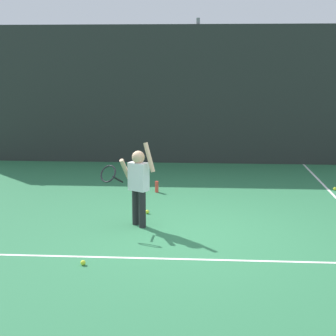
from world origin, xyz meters
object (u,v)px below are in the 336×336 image
Objects in this scene: tennis_ball_0 at (83,263)px; tennis_ball_3 at (148,185)px; tennis_ball_1 at (147,212)px; water_bottle at (157,187)px; tennis_player at (137,181)px; tennis_ball_2 at (335,189)px.

tennis_ball_0 is 1.00× the size of tennis_ball_3.
tennis_ball_0 and tennis_ball_1 have the same top height.
tennis_ball_0 is (-0.63, -3.69, -0.08)m from water_bottle.
tennis_player reaches higher than tennis_ball_2.
tennis_player reaches higher than tennis_ball_1.
water_bottle is 1.44m from tennis_ball_1.
tennis_ball_0 is at bearing -104.68° from tennis_ball_1.
tennis_ball_2 is (3.60, 1.80, 0.00)m from tennis_ball_1.
tennis_ball_0 and tennis_ball_2 have the same top height.
water_bottle is (0.12, 2.09, -0.62)m from tennis_player.
tennis_player is at bearing -87.82° from tennis_ball_3.
tennis_player is 20.46× the size of tennis_ball_1.
tennis_player is 6.14× the size of water_bottle.
water_bottle is 3.33× the size of tennis_ball_0.
tennis_ball_0 is 1.00× the size of tennis_ball_2.
tennis_ball_3 is at bearing 95.38° from tennis_ball_1.
water_bottle is 3.33× the size of tennis_ball_1.
tennis_ball_2 is 1.00× the size of tennis_ball_3.
tennis_player is 20.46× the size of tennis_ball_3.
water_bottle is at bearing -63.38° from tennis_ball_3.
tennis_ball_2 is (3.56, 0.36, -0.08)m from water_bottle.
tennis_player is 2.19m from water_bottle.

